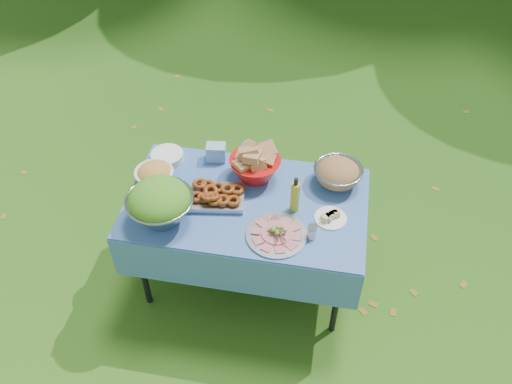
% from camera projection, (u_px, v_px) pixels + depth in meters
% --- Properties ---
extents(ground, '(80.00, 80.00, 0.00)m').
position_uv_depth(ground, '(248.00, 276.00, 3.84)').
color(ground, '#0F3A0A').
rests_on(ground, ground).
extents(picnic_table, '(1.46, 0.86, 0.76)m').
position_uv_depth(picnic_table, '(247.00, 242.00, 3.58)').
color(picnic_table, '#7ABBEB').
rests_on(picnic_table, ground).
extents(salad_bowl, '(0.45, 0.45, 0.26)m').
position_uv_depth(salad_bowl, '(160.00, 203.00, 3.12)').
color(salad_bowl, '#95999D').
rests_on(salad_bowl, picnic_table).
extents(pasta_bowl_white, '(0.27, 0.27, 0.13)m').
position_uv_depth(pasta_bowl_white, '(154.00, 174.00, 3.39)').
color(pasta_bowl_white, white).
rests_on(pasta_bowl_white, picnic_table).
extents(plate_stack, '(0.25, 0.25, 0.05)m').
position_uv_depth(plate_stack, '(167.00, 156.00, 3.57)').
color(plate_stack, white).
rests_on(plate_stack, picnic_table).
extents(wipes_box, '(0.14, 0.11, 0.11)m').
position_uv_depth(wipes_box, '(216.00, 152.00, 3.55)').
color(wipes_box, '#8BCAEB').
rests_on(wipes_box, picnic_table).
extents(sanitizer_bottle, '(0.06, 0.06, 0.14)m').
position_uv_depth(sanitizer_bottle, '(246.00, 150.00, 3.54)').
color(sanitizer_bottle, pink).
rests_on(sanitizer_bottle, picnic_table).
extents(bread_bowl, '(0.42, 0.42, 0.22)m').
position_uv_depth(bread_bowl, '(255.00, 164.00, 3.39)').
color(bread_bowl, red).
rests_on(bread_bowl, picnic_table).
extents(pasta_bowl_steel, '(0.40, 0.40, 0.16)m').
position_uv_depth(pasta_bowl_steel, '(338.00, 173.00, 3.37)').
color(pasta_bowl_steel, '#95999D').
rests_on(pasta_bowl_steel, picnic_table).
extents(fried_tray, '(0.37, 0.29, 0.08)m').
position_uv_depth(fried_tray, '(216.00, 195.00, 3.29)').
color(fried_tray, '#AFAFB4').
rests_on(fried_tray, picnic_table).
extents(charcuterie_platter, '(0.46, 0.46, 0.08)m').
position_uv_depth(charcuterie_platter, '(276.00, 231.00, 3.09)').
color(charcuterie_platter, '#B5B7BD').
rests_on(charcuterie_platter, picnic_table).
extents(oil_bottle, '(0.07, 0.07, 0.25)m').
position_uv_depth(oil_bottle, '(295.00, 194.00, 3.17)').
color(oil_bottle, '#ACB423').
rests_on(oil_bottle, picnic_table).
extents(cheese_plate, '(0.24, 0.24, 0.05)m').
position_uv_depth(cheese_plate, '(331.00, 216.00, 3.19)').
color(cheese_plate, white).
rests_on(cheese_plate, picnic_table).
extents(shaker, '(0.06, 0.06, 0.09)m').
position_uv_depth(shaker, '(312.00, 232.00, 3.08)').
color(shaker, white).
rests_on(shaker, picnic_table).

